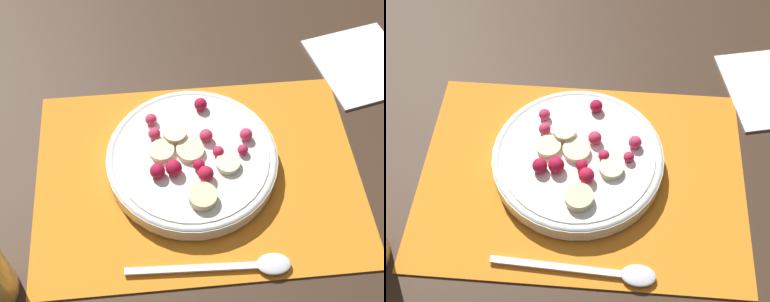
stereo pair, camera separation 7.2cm
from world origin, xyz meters
TOP-DOWN VIEW (x-y plane):
  - ground_plane at (0.00, 0.00)m, footprint 3.00×3.00m
  - placemat at (0.00, 0.00)m, footprint 0.45×0.32m
  - fruit_bowl at (0.01, -0.02)m, footprint 0.23×0.23m
  - spoon at (-0.04, 0.14)m, footprint 0.21×0.03m

SIDE VIEW (x-z plane):
  - ground_plane at x=0.00m, z-range 0.00..0.00m
  - placemat at x=0.00m, z-range 0.00..0.01m
  - spoon at x=-0.04m, z-range 0.01..0.01m
  - fruit_bowl at x=0.01m, z-range 0.00..0.05m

